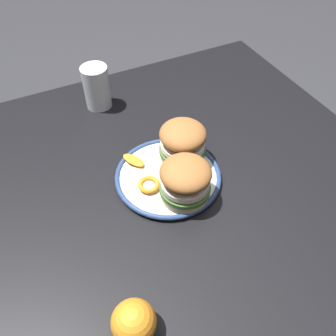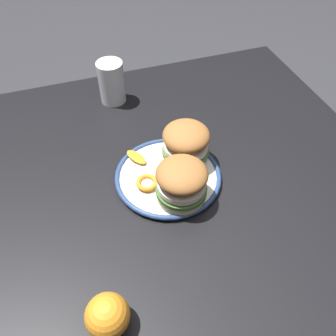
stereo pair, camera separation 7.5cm
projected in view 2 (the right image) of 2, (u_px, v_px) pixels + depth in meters
ground_plane at (184, 309)px, 1.44m from camera, size 8.00×8.00×0.00m
dining_table at (193, 214)px, 0.94m from camera, size 1.11×1.01×0.78m
dinner_plate at (168, 176)px, 0.88m from camera, size 0.26×0.26×0.02m
sandwich_half_left at (186, 143)px, 0.87m from camera, size 0.15×0.15×0.10m
sandwich_half_right at (182, 181)px, 0.79m from camera, size 0.16×0.16×0.10m
orange_peel_curled at (147, 183)px, 0.84m from camera, size 0.07×0.07×0.01m
orange_peel_strip_long at (136, 157)px, 0.90m from camera, size 0.07×0.05×0.01m
drinking_glass at (112, 85)px, 1.06m from camera, size 0.08×0.08×0.13m
whole_orange at (107, 316)px, 0.62m from camera, size 0.08×0.08×0.08m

